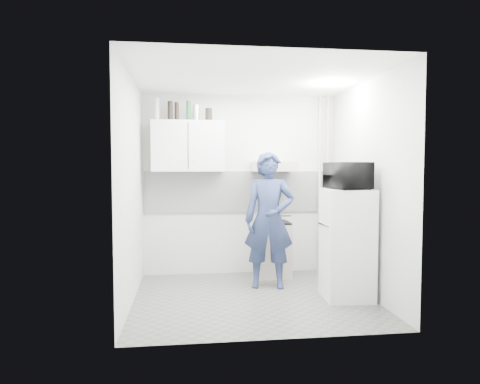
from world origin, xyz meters
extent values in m
plane|color=#5A5A58|center=(0.00, 0.00, 0.00)|extent=(2.80, 2.80, 0.00)
plane|color=white|center=(0.00, 0.00, 2.60)|extent=(2.80, 2.80, 0.00)
plane|color=silver|center=(0.00, 1.25, 1.30)|extent=(2.80, 0.00, 2.80)
plane|color=silver|center=(-1.40, 0.00, 1.30)|extent=(0.00, 2.60, 2.60)
plane|color=silver|center=(1.40, 0.00, 1.30)|extent=(0.00, 2.60, 2.60)
imported|color=navy|center=(0.28, 0.44, 0.88)|extent=(0.71, 0.53, 1.75)
cube|color=#B8AEA1|center=(0.44, 1.00, 0.38)|extent=(0.47, 0.47, 0.76)
cube|color=white|center=(1.10, -0.15, 0.65)|extent=(0.57, 0.57, 1.30)
cube|color=black|center=(0.44, 1.00, 0.77)|extent=(0.45, 0.45, 0.03)
cylinder|color=silver|center=(0.49, 1.00, 0.83)|extent=(0.17, 0.17, 0.10)
imported|color=black|center=(1.10, -0.15, 1.46)|extent=(0.60, 0.44, 0.31)
cylinder|color=#B2B7BC|center=(-1.18, 1.07, 2.35)|extent=(0.07, 0.07, 0.30)
cylinder|color=black|center=(-0.99, 1.07, 2.33)|extent=(0.07, 0.07, 0.27)
cylinder|color=black|center=(-0.90, 1.07, 2.33)|extent=(0.06, 0.06, 0.26)
cylinder|color=#144C1E|center=(-0.74, 1.07, 2.34)|extent=(0.06, 0.06, 0.28)
cylinder|color=silver|center=(-0.64, 1.07, 2.31)|extent=(0.09, 0.09, 0.22)
cylinder|color=black|center=(-0.46, 1.07, 2.29)|extent=(0.09, 0.09, 0.18)
cube|color=white|center=(-0.75, 1.07, 1.85)|extent=(1.00, 0.35, 0.70)
cube|color=#B8AEA1|center=(0.45, 1.00, 1.57)|extent=(0.60, 0.50, 0.14)
cube|color=white|center=(0.00, 1.24, 1.20)|extent=(2.74, 0.03, 0.60)
cylinder|color=#B8AEA1|center=(1.30, 1.17, 1.30)|extent=(0.05, 0.05, 2.60)
cylinder|color=#B8AEA1|center=(1.18, 1.17, 1.30)|extent=(0.04, 0.04, 2.60)
cylinder|color=white|center=(1.00, 0.20, 2.57)|extent=(0.10, 0.10, 0.02)
camera|label=1|loc=(-0.78, -4.96, 1.55)|focal=32.00mm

